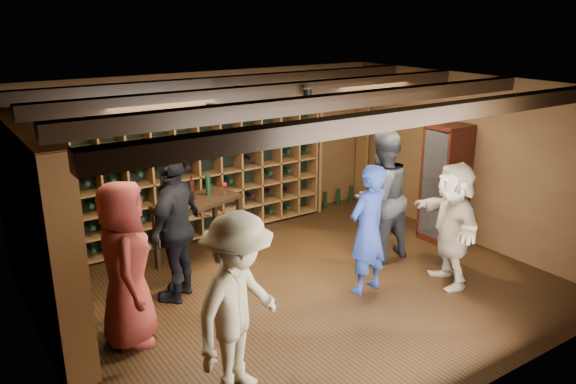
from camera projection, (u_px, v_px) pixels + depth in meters
ground at (305, 289)px, 7.06m from camera, size 6.00×6.00×0.00m
room_shell at (304, 96)px, 6.36m from camera, size 6.00×6.00×6.00m
wine_rack_back at (185, 167)px, 8.27m from camera, size 4.65×0.30×2.20m
wine_rack_left at (40, 230)px, 5.86m from camera, size 0.30×2.65×2.20m
crate_shelf at (341, 119)px, 9.70m from camera, size 1.20×0.32×2.07m
display_cabinet at (445, 185)px, 8.40m from camera, size 0.55×0.50×1.75m
man_blue_shirt at (368, 230)px, 6.79m from camera, size 0.65×0.48×1.63m
man_grey_suit at (381, 197)px, 7.68m from camera, size 0.91×0.72×1.83m
guest_red_floral at (125, 264)px, 5.69m from camera, size 0.79×0.99×1.76m
guest_woman_black at (176, 227)px, 6.61m from camera, size 1.10×1.02×1.82m
guest_khaki at (238, 306)px, 4.91m from camera, size 1.29×1.10×1.73m
guest_beige at (452, 224)px, 7.01m from camera, size 1.03×1.55×1.60m
tasting_table at (198, 207)px, 7.64m from camera, size 1.31×0.92×1.18m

